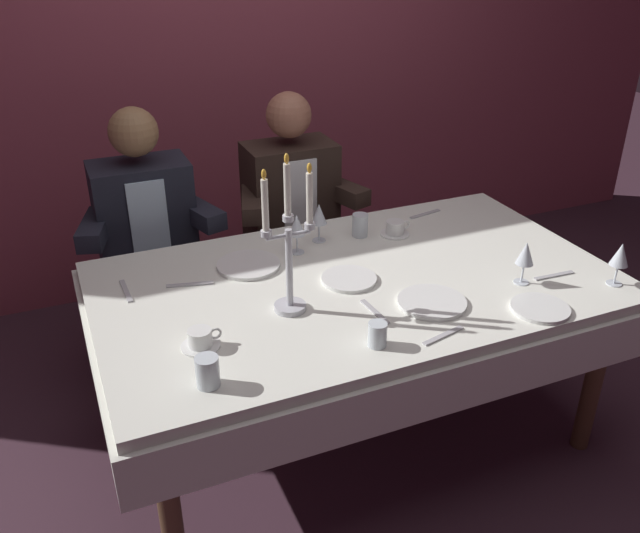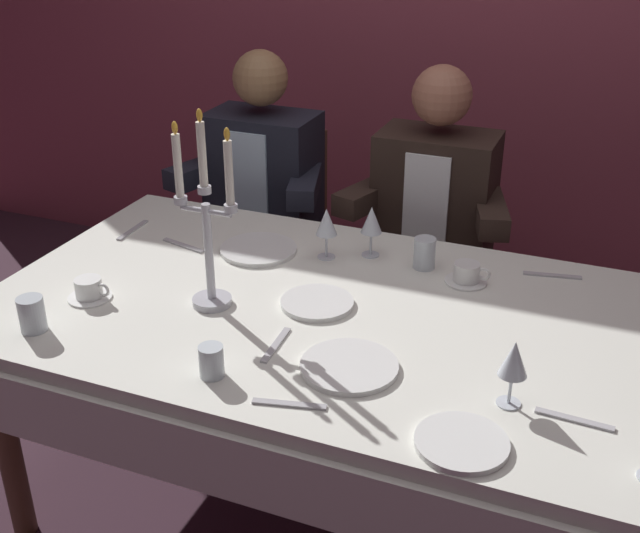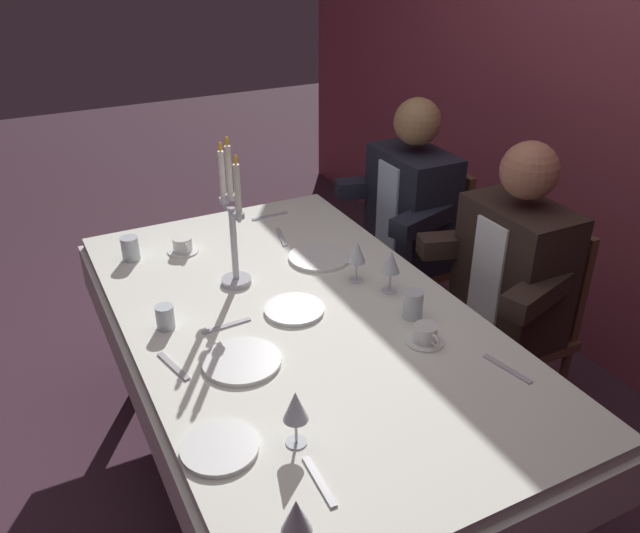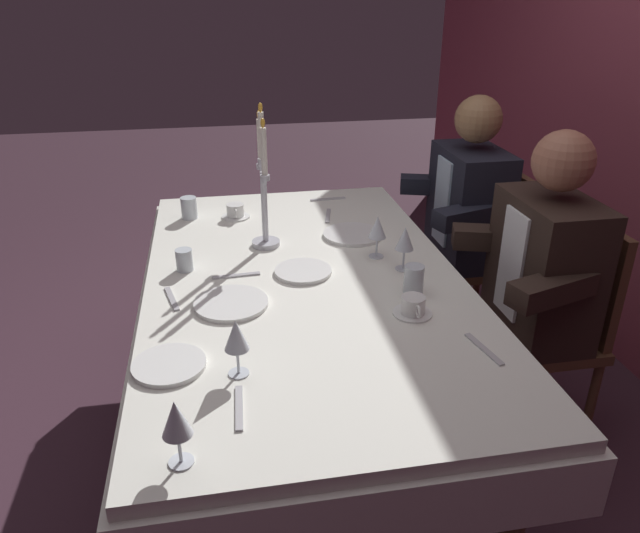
{
  "view_description": "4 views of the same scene",
  "coord_description": "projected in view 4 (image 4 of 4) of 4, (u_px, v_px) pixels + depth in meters",
  "views": [
    {
      "loc": [
        -0.98,
        -1.95,
        1.93
      ],
      "look_at": [
        -0.14,
        0.03,
        0.8
      ],
      "focal_mm": 37.52,
      "sensor_mm": 36.0,
      "label": 1
    },
    {
      "loc": [
        0.7,
        -1.78,
        1.81
      ],
      "look_at": [
        -0.04,
        0.04,
        0.84
      ],
      "focal_mm": 44.3,
      "sensor_mm": 36.0,
      "label": 2
    },
    {
      "loc": [
        1.7,
        -0.78,
        1.93
      ],
      "look_at": [
        -0.04,
        0.1,
        0.88
      ],
      "focal_mm": 36.85,
      "sensor_mm": 36.0,
      "label": 3
    },
    {
      "loc": [
        1.88,
        -0.29,
        1.68
      ],
      "look_at": [
        0.06,
        0.05,
        0.8
      ],
      "focal_mm": 33.8,
      "sensor_mm": 36.0,
      "label": 4
    }
  ],
  "objects": [
    {
      "name": "seated_diner_1",
      "position": [
        546.0,
        267.0,
        2.21
      ],
      "size": [
        0.63,
        0.48,
        1.24
      ],
      "color": "brown",
      "rests_on": "ground_plane"
    },
    {
      "name": "wine_glass_0",
      "position": [
        176.0,
        421.0,
        1.26
      ],
      "size": [
        0.07,
        0.07,
        0.16
      ],
      "color": "silver",
      "rests_on": "dining_table"
    },
    {
      "name": "dinner_plate_1",
      "position": [
        353.0,
        234.0,
        2.46
      ],
      "size": [
        0.24,
        0.24,
        0.01
      ],
      "primitive_type": "cylinder",
      "color": "white",
      "rests_on": "dining_table"
    },
    {
      "name": "water_tumbler_0",
      "position": [
        184.0,
        260.0,
        2.16
      ],
      "size": [
        0.06,
        0.06,
        0.08
      ],
      "primitive_type": "cylinder",
      "color": "silver",
      "rests_on": "dining_table"
    },
    {
      "name": "dinner_plate_0",
      "position": [
        302.0,
        271.0,
        2.15
      ],
      "size": [
        0.21,
        0.21,
        0.01
      ],
      "primitive_type": "cylinder",
      "color": "white",
      "rests_on": "dining_table"
    },
    {
      "name": "fork_2",
      "position": [
        236.0,
        276.0,
        2.13
      ],
      "size": [
        0.03,
        0.17,
        0.01
      ],
      "primitive_type": "cube",
      "rotation": [
        0.0,
        0.0,
        1.63
      ],
      "color": "#B7B7BC",
      "rests_on": "dining_table"
    },
    {
      "name": "fork_0",
      "position": [
        328.0,
        216.0,
        2.67
      ],
      "size": [
        0.17,
        0.06,
        0.01
      ],
      "primitive_type": "cube",
      "rotation": [
        0.0,
        0.0,
        -0.24
      ],
      "color": "#B7B7BC",
      "rests_on": "dining_table"
    },
    {
      "name": "wine_glass_1",
      "position": [
        405.0,
        240.0,
        2.13
      ],
      "size": [
        0.07,
        0.07,
        0.16
      ],
      "color": "silver",
      "rests_on": "dining_table"
    },
    {
      "name": "coffee_cup_0",
      "position": [
        235.0,
        212.0,
        2.65
      ],
      "size": [
        0.13,
        0.12,
        0.06
      ],
      "color": "white",
      "rests_on": "dining_table"
    },
    {
      "name": "fork_1",
      "position": [
        239.0,
        408.0,
        1.47
      ],
      "size": [
        0.17,
        0.03,
        0.01
      ],
      "primitive_type": "cube",
      "rotation": [
        0.0,
        0.0,
        -0.05
      ],
      "color": "#B7B7BC",
      "rests_on": "dining_table"
    },
    {
      "name": "dinner_plate_3",
      "position": [
        231.0,
        303.0,
        1.94
      ],
      "size": [
        0.24,
        0.24,
        0.01
      ],
      "primitive_type": "cylinder",
      "color": "white",
      "rests_on": "dining_table"
    },
    {
      "name": "wine_glass_2",
      "position": [
        377.0,
        229.0,
        2.23
      ],
      "size": [
        0.07,
        0.07,
        0.16
      ],
      "color": "silver",
      "rests_on": "dining_table"
    },
    {
      "name": "dinner_plate_2",
      "position": [
        169.0,
        365.0,
        1.62
      ],
      "size": [
        0.2,
        0.2,
        0.01
      ],
      "primitive_type": "cylinder",
      "color": "white",
      "rests_on": "dining_table"
    },
    {
      "name": "coffee_cup_1",
      "position": [
        413.0,
        307.0,
        1.87
      ],
      "size": [
        0.13,
        0.12,
        0.06
      ],
      "color": "white",
      "rests_on": "dining_table"
    },
    {
      "name": "water_tumbler_1",
      "position": [
        414.0,
        279.0,
        2.0
      ],
      "size": [
        0.07,
        0.07,
        0.1
      ],
      "primitive_type": "cylinder",
      "color": "silver",
      "rests_on": "dining_table"
    },
    {
      "name": "seated_diner_0",
      "position": [
        470.0,
        205.0,
        2.82
      ],
      "size": [
        0.63,
        0.48,
        1.24
      ],
      "color": "brown",
      "rests_on": "ground_plane"
    },
    {
      "name": "wine_glass_3",
      "position": [
        236.0,
        336.0,
        1.55
      ],
      "size": [
        0.07,
        0.07,
        0.16
      ],
      "color": "silver",
      "rests_on": "dining_table"
    },
    {
      "name": "fork_4",
      "position": [
        484.0,
        349.0,
        1.7
      ],
      "size": [
        0.17,
        0.05,
        0.01
      ],
      "primitive_type": "cube",
      "rotation": [
        0.0,
        0.0,
        0.19
      ],
      "color": "#B7B7BC",
      "rests_on": "dining_table"
    },
    {
      "name": "candelabra",
      "position": [
        264.0,
        191.0,
        2.28
      ],
      "size": [
        0.19,
        0.11,
        0.55
      ],
      "color": "silver",
      "rests_on": "dining_table"
    },
    {
      "name": "ground_plane",
      "position": [
        307.0,
        440.0,
        2.44
      ],
      "size": [
        12.0,
        12.0,
        0.0
      ],
      "primitive_type": "plane",
      "color": "#412834"
    },
    {
      "name": "spoon_3",
      "position": [
        328.0,
        199.0,
        2.88
      ],
      "size": [
        0.02,
        0.17,
        0.01
      ],
      "primitive_type": "cube",
      "rotation": [
        0.0,
        0.0,
        1.6
      ],
      "color": "#B7B7BC",
      "rests_on": "dining_table"
    },
    {
      "name": "dining_table",
      "position": [
        305.0,
        306.0,
        2.17
      ],
      "size": [
        1.94,
        1.14,
        0.74
      ],
      "color": "silver",
      "rests_on": "ground_plane"
    },
    {
      "name": "water_tumbler_2",
      "position": [
        189.0,
        208.0,
        2.63
      ],
      "size": [
        0.07,
        0.07,
        0.09
      ],
      "primitive_type": "cylinder",
      "color": "silver",
      "rests_on": "dining_table"
    },
    {
      "name": "spoon_5",
      "position": [
        172.0,
        299.0,
        1.97
      ],
      "size": [
        0.17,
        0.06,
        0.01
      ],
      "primitive_type": "cube",
      "rotation": [
        0.0,
        0.0,
        0.23
      ],
      "color": "#B7B7BC",
      "rests_on": "dining_table"
    }
  ]
}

